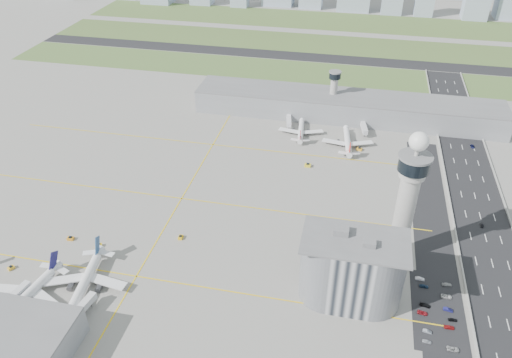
% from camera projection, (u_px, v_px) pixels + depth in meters
% --- Properties ---
extents(ground, '(1000.00, 1000.00, 0.00)m').
position_uv_depth(ground, '(240.00, 245.00, 237.13)').
color(ground, gray).
extents(grass_strip_0, '(480.00, 50.00, 0.08)m').
position_uv_depth(grass_strip_0, '(280.00, 70.00, 423.83)').
color(grass_strip_0, '#526F34').
rests_on(grass_strip_0, ground).
extents(grass_strip_1, '(480.00, 60.00, 0.08)m').
position_uv_depth(grass_strip_1, '(293.00, 42.00, 484.89)').
color(grass_strip_1, '#435528').
rests_on(grass_strip_1, ground).
extents(grass_strip_2, '(480.00, 70.00, 0.08)m').
position_uv_depth(grass_strip_2, '(304.00, 19.00, 550.03)').
color(grass_strip_2, '#4F6831').
rests_on(grass_strip_2, ground).
extents(runway, '(480.00, 22.00, 0.10)m').
position_uv_depth(runway, '(287.00, 55.00, 453.94)').
color(runway, black).
rests_on(runway, ground).
extents(highway, '(28.00, 500.00, 0.10)m').
position_uv_depth(highway, '(497.00, 282.00, 216.85)').
color(highway, black).
rests_on(highway, ground).
extents(barrier_left, '(0.60, 500.00, 1.20)m').
position_uv_depth(barrier_left, '(464.00, 276.00, 219.02)').
color(barrier_left, '#9E9E99').
rests_on(barrier_left, ground).
extents(landside_road, '(18.00, 260.00, 0.08)m').
position_uv_depth(landside_road, '(439.00, 290.00, 213.12)').
color(landside_road, black).
rests_on(landside_road, ground).
extents(parking_lot, '(20.00, 44.00, 0.10)m').
position_uv_depth(parking_lot, '(437.00, 310.00, 203.70)').
color(parking_lot, black).
rests_on(parking_lot, ground).
extents(taxiway_line_h_0, '(260.00, 0.60, 0.01)m').
position_uv_depth(taxiway_line_h_0, '(136.00, 276.00, 219.75)').
color(taxiway_line_h_0, yellow).
rests_on(taxiway_line_h_0, ground).
extents(taxiway_line_h_1, '(260.00, 0.60, 0.01)m').
position_uv_depth(taxiway_line_h_1, '(182.00, 198.00, 268.60)').
color(taxiway_line_h_1, yellow).
rests_on(taxiway_line_h_1, ground).
extents(taxiway_line_h_2, '(260.00, 0.60, 0.01)m').
position_uv_depth(taxiway_line_h_2, '(213.00, 145.00, 317.45)').
color(taxiway_line_h_2, yellow).
rests_on(taxiway_line_h_2, ground).
extents(taxiway_line_v, '(0.60, 260.00, 0.01)m').
position_uv_depth(taxiway_line_v, '(182.00, 198.00, 268.60)').
color(taxiway_line_v, yellow).
rests_on(taxiway_line_v, ground).
extents(control_tower, '(14.00, 14.00, 64.50)m').
position_uv_depth(control_tower, '(408.00, 194.00, 211.58)').
color(control_tower, '#ADAAA5').
rests_on(control_tower, ground).
extents(secondary_tower, '(8.60, 8.60, 31.90)m').
position_uv_depth(secondary_tower, '(334.00, 89.00, 343.58)').
color(secondary_tower, '#ADAAA5').
rests_on(secondary_tower, ground).
extents(admin_building, '(42.00, 24.00, 33.50)m').
position_uv_depth(admin_building, '(352.00, 269.00, 201.60)').
color(admin_building, '#B2B2B7').
rests_on(admin_building, ground).
extents(terminal_pier, '(210.00, 32.00, 15.80)m').
position_uv_depth(terminal_pier, '(347.00, 106.00, 346.22)').
color(terminal_pier, gray).
rests_on(terminal_pier, ground).
extents(airplane_near_b, '(41.49, 46.71, 11.69)m').
position_uv_depth(airplane_near_b, '(24.00, 292.00, 203.95)').
color(airplane_near_b, white).
rests_on(airplane_near_b, ground).
extents(airplane_near_c, '(41.88, 47.30, 11.93)m').
position_uv_depth(airplane_near_c, '(83.00, 278.00, 210.54)').
color(airplane_near_c, white).
rests_on(airplane_near_c, ground).
extents(airplane_far_a, '(32.99, 37.70, 9.79)m').
position_uv_depth(airplane_far_a, '(301.00, 127.00, 327.52)').
color(airplane_far_a, white).
rests_on(airplane_far_a, ground).
extents(airplane_far_b, '(36.61, 41.62, 10.67)m').
position_uv_depth(airplane_far_b, '(348.00, 137.00, 314.42)').
color(airplane_far_b, white).
rests_on(airplane_far_b, ground).
extents(jet_bridge_near_1, '(5.39, 14.31, 5.70)m').
position_uv_depth(jet_bridge_near_1, '(4.00, 309.00, 200.50)').
color(jet_bridge_near_1, silver).
rests_on(jet_bridge_near_1, ground).
extents(jet_bridge_near_2, '(5.39, 14.31, 5.70)m').
position_uv_depth(jet_bridge_near_2, '(72.00, 321.00, 195.22)').
color(jet_bridge_near_2, silver).
rests_on(jet_bridge_near_2, ground).
extents(jet_bridge_far_0, '(5.39, 14.31, 5.70)m').
position_uv_depth(jet_bridge_far_0, '(289.00, 118.00, 342.68)').
color(jet_bridge_far_0, silver).
rests_on(jet_bridge_far_0, ground).
extents(jet_bridge_far_1, '(5.39, 14.31, 5.70)m').
position_uv_depth(jet_bridge_far_1, '(362.00, 125.00, 333.87)').
color(jet_bridge_far_1, silver).
rests_on(jet_bridge_far_1, ground).
extents(tug_0, '(3.09, 3.42, 1.64)m').
position_uv_depth(tug_0, '(11.00, 268.00, 223.17)').
color(tug_0, yellow).
rests_on(tug_0, ground).
extents(tug_1, '(3.26, 2.41, 1.77)m').
position_uv_depth(tug_1, '(70.00, 238.00, 239.88)').
color(tug_1, orange).
rests_on(tug_1, ground).
extents(tug_2, '(3.51, 3.09, 1.70)m').
position_uv_depth(tug_2, '(99.00, 245.00, 235.72)').
color(tug_2, yellow).
rests_on(tug_2, ground).
extents(tug_3, '(2.05, 2.93, 1.67)m').
position_uv_depth(tug_3, '(181.00, 237.00, 240.69)').
color(tug_3, gold).
rests_on(tug_3, ground).
extents(tug_4, '(3.63, 2.51, 2.10)m').
position_uv_depth(tug_4, '(308.00, 165.00, 295.08)').
color(tug_4, yellow).
rests_on(tug_4, ground).
extents(tug_5, '(3.73, 3.03, 1.89)m').
position_uv_depth(tug_5, '(359.00, 149.00, 311.10)').
color(tug_5, gold).
rests_on(tug_5, ground).
extents(car_lot_0, '(3.47, 1.58, 1.15)m').
position_uv_depth(car_lot_0, '(427.00, 341.00, 190.02)').
color(car_lot_0, '#B4B8C2').
rests_on(car_lot_0, ground).
extents(car_lot_1, '(3.63, 1.79, 1.15)m').
position_uv_depth(car_lot_1, '(427.00, 331.00, 194.03)').
color(car_lot_1, '#8A919F').
rests_on(car_lot_1, ground).
extents(car_lot_2, '(4.36, 2.50, 1.14)m').
position_uv_depth(car_lot_2, '(422.00, 313.00, 201.78)').
color(car_lot_2, maroon).
rests_on(car_lot_2, ground).
extents(car_lot_3, '(4.54, 2.46, 1.25)m').
position_uv_depth(car_lot_3, '(425.00, 305.00, 205.08)').
color(car_lot_3, black).
rests_on(car_lot_3, ground).
extents(car_lot_4, '(3.81, 1.56, 1.30)m').
position_uv_depth(car_lot_4, '(424.00, 286.00, 213.98)').
color(car_lot_4, '#162C49').
rests_on(car_lot_4, ground).
extents(car_lot_5, '(3.95, 1.44, 1.29)m').
position_uv_depth(car_lot_5, '(420.00, 279.00, 217.62)').
color(car_lot_5, white).
rests_on(car_lot_5, ground).
extents(car_lot_6, '(4.64, 2.20, 1.28)m').
position_uv_depth(car_lot_6, '(453.00, 349.00, 187.05)').
color(car_lot_6, '#A9A9A9').
rests_on(car_lot_6, ground).
extents(car_lot_7, '(4.17, 1.88, 1.19)m').
position_uv_depth(car_lot_7, '(449.00, 327.00, 195.65)').
color(car_lot_7, maroon).
rests_on(car_lot_7, ground).
extents(car_lot_8, '(3.56, 1.74, 1.17)m').
position_uv_depth(car_lot_8, '(453.00, 320.00, 198.77)').
color(car_lot_8, black).
rests_on(car_lot_8, ground).
extents(car_lot_9, '(4.04, 1.98, 1.27)m').
position_uv_depth(car_lot_9, '(448.00, 310.00, 203.07)').
color(car_lot_9, navy).
rests_on(car_lot_9, ground).
extents(car_lot_10, '(4.59, 2.19, 1.26)m').
position_uv_depth(car_lot_10, '(447.00, 296.00, 209.05)').
color(car_lot_10, silver).
rests_on(car_lot_10, ground).
extents(car_lot_11, '(4.39, 2.28, 1.22)m').
position_uv_depth(car_lot_11, '(447.00, 284.00, 214.80)').
color(car_lot_11, '#9D9D9D').
rests_on(car_lot_11, ground).
extents(car_hw_1, '(1.66, 3.52, 1.11)m').
position_uv_depth(car_hw_1, '(482.00, 225.00, 248.56)').
color(car_hw_1, black).
rests_on(car_hw_1, ground).
extents(car_hw_2, '(2.24, 4.49, 1.22)m').
position_uv_depth(car_hw_2, '(472.00, 146.00, 314.37)').
color(car_hw_2, '#161B47').
rests_on(car_hw_2, ground).
extents(car_hw_4, '(1.85, 3.80, 1.25)m').
position_uv_depth(car_hw_4, '(441.00, 104.00, 365.78)').
color(car_hw_4, '#97A3B0').
rests_on(car_hw_4, ground).
extents(skyline_bldg_10, '(23.01, 18.41, 27.75)m').
position_uv_depth(skyline_bldg_10, '(392.00, 1.00, 561.52)').
color(skyline_bldg_10, '#9EADC1').
rests_on(skyline_bldg_10, ground).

